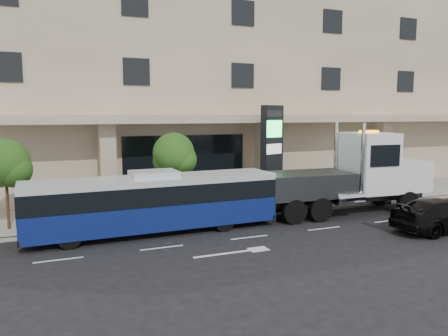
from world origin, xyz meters
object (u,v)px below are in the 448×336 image
object	(u,v)px
city_bus	(154,202)
black_sedan	(442,215)
signage_pylon	(272,154)
tow_truck	(352,176)

from	to	relation	value
city_bus	black_sedan	xyz separation A→B (m)	(12.67, -4.77, -0.71)
city_bus	signage_pylon	distance (m)	8.61
tow_truck	black_sedan	xyz separation A→B (m)	(1.57, -4.67, -1.30)
black_sedan	city_bus	bearing A→B (deg)	68.66
black_sedan	signage_pylon	size ratio (longest dim) A/B	0.91
city_bus	signage_pylon	size ratio (longest dim) A/B	1.98
black_sedan	signage_pylon	distance (m)	9.58
signage_pylon	city_bus	bearing A→B (deg)	-177.76
city_bus	tow_truck	distance (m)	11.11
black_sedan	tow_truck	bearing A→B (deg)	17.84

